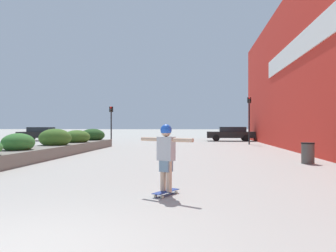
# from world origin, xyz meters

# --- Properties ---
(building_wall_right) EXTENTS (0.67, 36.90, 9.62)m
(building_wall_right) POSITION_xyz_m (7.79, 15.18, 4.82)
(building_wall_right) COLOR red
(building_wall_right) RESTS_ON ground_plane
(planter_box) EXTENTS (1.85, 14.94, 1.33)m
(planter_box) POSITION_xyz_m (-5.02, 12.41, 0.50)
(planter_box) COLOR slate
(planter_box) RESTS_ON ground_plane
(skateboard) EXTENTS (0.54, 0.74, 0.09)m
(skateboard) POSITION_xyz_m (1.48, 3.53, 0.07)
(skateboard) COLOR navy
(skateboard) RESTS_ON ground_plane
(skateboarder) EXTENTS (1.18, 0.72, 1.41)m
(skateboarder) POSITION_xyz_m (1.48, 3.53, 0.94)
(skateboarder) COLOR tan
(skateboarder) RESTS_ON skateboard
(trash_bin) EXTENTS (0.50, 0.50, 0.82)m
(trash_bin) POSITION_xyz_m (6.35, 9.84, 0.41)
(trash_bin) COLOR #514C47
(trash_bin) RESTS_ON ground_plane
(car_leftmost) EXTENTS (4.78, 2.07, 1.47)m
(car_leftmost) POSITION_xyz_m (14.58, 28.33, 0.78)
(car_leftmost) COLOR #BCBCC1
(car_leftmost) RESTS_ON ground_plane
(car_center_left) EXTENTS (3.97, 2.03, 1.36)m
(car_center_left) POSITION_xyz_m (-13.76, 27.94, 0.72)
(car_center_left) COLOR black
(car_center_left) RESTS_ON ground_plane
(car_center_right) EXTENTS (4.57, 1.93, 1.39)m
(car_center_right) POSITION_xyz_m (5.19, 29.18, 0.74)
(car_center_right) COLOR black
(car_center_right) RESTS_ON ground_plane
(traffic_light_left) EXTENTS (0.28, 0.30, 3.09)m
(traffic_light_left) POSITION_xyz_m (-5.18, 23.27, 2.13)
(traffic_light_left) COLOR black
(traffic_light_left) RESTS_ON ground_plane
(traffic_light_right) EXTENTS (0.28, 0.30, 3.76)m
(traffic_light_right) POSITION_xyz_m (6.07, 23.19, 2.54)
(traffic_light_right) COLOR black
(traffic_light_right) RESTS_ON ground_plane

